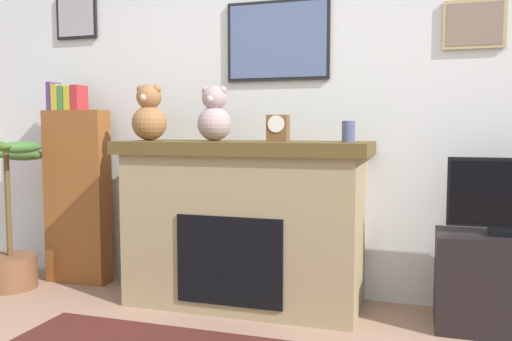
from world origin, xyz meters
The scene contains 10 objects.
back_wall centered at (0.00, 2.00, 1.30)m, with size 5.20×0.15×2.60m.
fireplace centered at (-0.30, 1.65, 0.53)m, with size 1.57×0.64×1.04m.
bookshelf centered at (-1.62, 1.74, 0.67)m, with size 0.47×0.16×1.45m.
potted_plant centered at (-1.98, 1.45, 0.36)m, with size 0.44×0.55×1.04m.
tv_stand centered at (1.22, 1.64, 0.27)m, with size 0.75×0.40×0.54m, color black.
television centered at (1.22, 1.64, 0.74)m, with size 0.64×0.14×0.42m.
candle_jar centered at (0.35, 1.63, 1.10)m, with size 0.08×0.08×0.12m, color #4C517A.
mantel_clock centered at (-0.08, 1.63, 1.12)m, with size 0.13×0.10×0.16m.
teddy_bear_grey centered at (-0.96, 1.63, 1.21)m, with size 0.23×0.23×0.37m.
teddy_bear_tan centered at (-0.50, 1.63, 1.20)m, with size 0.22×0.22×0.35m.
Camera 1 is at (0.75, -1.47, 1.12)m, focal length 36.83 mm.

